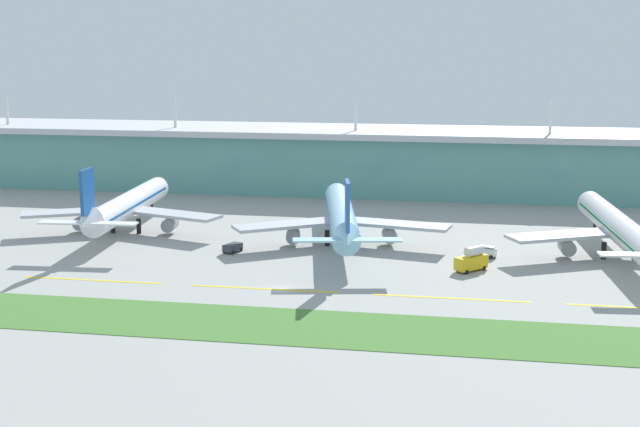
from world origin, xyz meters
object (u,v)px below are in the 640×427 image
at_px(airliner_near, 127,206).
at_px(airliner_far, 619,228).
at_px(airliner_middle, 341,216).
at_px(fuel_truck, 472,260).
at_px(pushback_tug, 233,247).
at_px(baggage_cart, 487,252).

height_order(airliner_near, airliner_far, same).
bearing_deg(airliner_middle, fuel_truck, -31.76).
bearing_deg(fuel_truck, airliner_middle, 148.24).
bearing_deg(pushback_tug, airliner_middle, 27.37).
relative_size(airliner_far, pushback_tug, 13.05).
xyz_separation_m(airliner_middle, baggage_cart, (32.33, -6.62, -5.19)).
xyz_separation_m(airliner_middle, pushback_tug, (-22.13, -11.46, -5.35)).
distance_m(airliner_near, pushback_tug, 34.50).
distance_m(airliner_near, baggage_cart, 85.71).
relative_size(baggage_cart, pushback_tug, 0.81).
distance_m(fuel_truck, pushback_tug, 51.66).
bearing_deg(fuel_truck, airliner_far, 27.98).
relative_size(airliner_middle, baggage_cart, 15.95).
relative_size(fuel_truck, baggage_cart, 1.75).
relative_size(airliner_near, fuel_truck, 8.40).
relative_size(airliner_far, baggage_cart, 16.12).
bearing_deg(baggage_cart, airliner_near, 172.95).
distance_m(airliner_near, airliner_middle, 52.71).
height_order(fuel_truck, pushback_tug, fuel_truck).
bearing_deg(airliner_middle, airliner_near, 175.78).
height_order(airliner_near, fuel_truck, airliner_near).
xyz_separation_m(airliner_middle, airliner_far, (59.52, -1.86, 0.00)).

